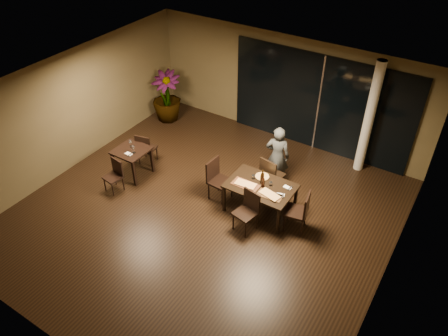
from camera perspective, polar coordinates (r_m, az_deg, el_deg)
ground at (r=10.15m, az=-2.57°, el=-6.06°), size 8.00×8.00×0.00m
wall_back at (r=12.23m, az=8.23°, el=10.27°), size 8.00×0.10×3.00m
wall_front at (r=7.23m, az=-22.16°, el=-15.45°), size 8.00×0.10×3.00m
wall_left at (r=11.67m, az=-19.51°, el=7.06°), size 0.10×8.00×3.00m
wall_right at (r=8.10m, az=21.71°, el=-8.38°), size 0.10×8.00×3.00m
ceiling at (r=8.39m, az=-3.13°, el=9.21°), size 8.00×8.00×0.04m
window_panel at (r=11.91m, az=12.34°, el=8.17°), size 5.00×0.06×2.70m
column at (r=11.25m, az=18.41°, el=6.14°), size 0.24×0.24×3.00m
main_table at (r=9.83m, az=4.79°, el=-2.61°), size 1.50×1.00×0.75m
side_table at (r=11.19m, az=-11.95°, el=1.81°), size 0.80×0.80×0.75m
chair_main_far at (r=10.42m, az=6.09°, el=-0.80°), size 0.55×0.55×1.02m
chair_main_near at (r=9.49m, az=3.15°, el=-5.35°), size 0.53×0.53×0.96m
chair_main_left at (r=10.25m, az=-0.92°, el=-1.23°), size 0.51×0.51×1.04m
chair_main_right at (r=9.56m, az=9.94°, el=-5.40°), size 0.55×0.55×1.00m
chair_side_far at (r=11.56m, az=-10.22°, el=2.65°), size 0.51×0.51×0.92m
chair_side_near at (r=10.88m, az=-14.07°, el=-0.72°), size 0.44×0.44×0.84m
diner at (r=10.63m, az=6.97°, el=1.54°), size 0.62×0.50×1.61m
potted_plant at (r=13.37m, az=-7.52°, el=9.25°), size 1.04×1.04×1.54m
pizza_board_left at (r=9.77m, az=2.84°, el=-2.19°), size 0.63×0.32×0.01m
pizza_board_right at (r=9.53m, az=6.00°, el=-3.56°), size 0.57×0.31×0.01m
oblong_pizza_left at (r=9.76m, az=2.84°, el=-2.12°), size 0.47×0.24×0.02m
oblong_pizza_right at (r=9.52m, az=6.01°, el=-3.49°), size 0.48×0.30×0.02m
round_pizza at (r=10.03m, az=5.01°, el=-1.13°), size 0.31×0.31×0.01m
bottle_a at (r=9.77m, az=4.93°, el=-1.29°), size 0.06×0.06×0.29m
bottle_b at (r=9.66m, az=5.14°, el=-1.75°), size 0.07×0.07×0.30m
bottle_c at (r=9.77m, az=5.05°, el=-1.09°), size 0.08×0.08×0.34m
tumbler_left at (r=9.94m, az=3.88°, el=-1.17°), size 0.08×0.08×0.09m
tumbler_right at (r=9.78m, az=6.12°, el=-2.05°), size 0.07×0.07×0.09m
napkin_near at (r=9.57m, az=7.37°, el=-3.49°), size 0.20×0.15×0.01m
napkin_far at (r=9.79m, az=8.29°, el=-2.53°), size 0.19×0.12×0.01m
wine_glass_a at (r=11.19m, az=-12.12°, el=3.15°), size 0.08×0.08×0.19m
wine_glass_b at (r=10.95m, az=-11.77°, el=2.42°), size 0.09×0.09×0.20m
side_napkin at (r=10.97m, az=-12.35°, el=1.82°), size 0.18×0.11×0.01m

